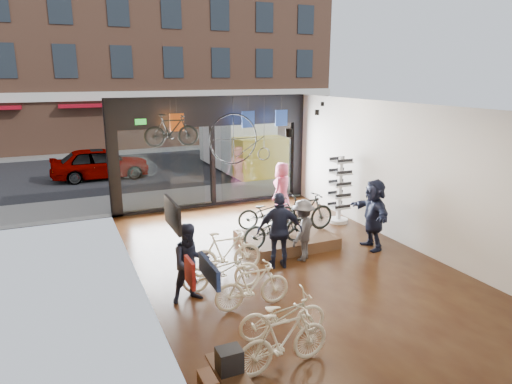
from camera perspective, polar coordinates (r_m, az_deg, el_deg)
ground_plane at (r=11.14m, az=4.77°, el=-9.54°), size 7.00×12.00×0.04m
ceiling at (r=10.20m, az=5.22°, el=10.58°), size 7.00×12.00×0.04m
wall_left at (r=9.38m, az=-14.24°, el=-2.10°), size 0.04×12.00×3.80m
wall_right at (r=12.55m, az=19.23°, el=1.69°), size 0.04×12.00×3.80m
storefront at (r=15.91m, az=-5.49°, el=5.00°), size 7.00×0.26×3.80m
exit_sign at (r=15.06m, az=-14.23°, el=8.51°), size 0.35×0.06×0.18m
street_road at (r=24.82m, az=-12.03°, el=3.70°), size 30.00×18.00×0.02m
sidewalk_near at (r=17.41m, az=-6.60°, el=-0.39°), size 30.00×2.40×0.12m
sidewalk_far at (r=28.68m, az=-13.73°, el=5.17°), size 30.00×2.00×0.12m
opposite_building at (r=30.90m, az=-15.44°, el=18.64°), size 26.00×5.00×14.00m
street_car at (r=21.31m, az=-18.90°, el=3.45°), size 4.16×1.67×1.42m
box_truck at (r=21.73m, az=-1.61°, el=6.11°), size 2.26×6.78×2.67m
floor_bike_1 at (r=7.49m, az=3.45°, el=-17.94°), size 1.67×0.58×0.99m
floor_bike_2 at (r=8.29m, az=3.33°, el=-15.11°), size 1.64×0.75×0.83m
floor_bike_3 at (r=9.17m, az=-0.45°, el=-11.61°), size 1.58×0.50×0.94m
floor_bike_4 at (r=9.90m, az=-4.36°, el=-9.76°), size 1.77×0.86×0.89m
floor_bike_5 at (r=10.61m, az=-3.83°, el=-7.59°), size 1.76×0.55×1.04m
display_platform at (r=12.50m, az=3.78°, el=-5.93°), size 2.40×1.80×0.30m
display_bike_left at (r=11.47m, az=2.46°, el=-4.42°), size 1.92×0.85×0.98m
display_bike_mid at (r=12.47m, az=6.08°, el=-2.64°), size 1.85×0.59×1.10m
display_bike_right at (r=12.80m, az=1.42°, el=-2.56°), size 1.77×0.77×0.90m
customer_1 at (r=9.38m, az=-8.18°, el=-8.76°), size 0.83×0.66×1.66m
customer_2 at (r=10.82m, az=2.98°, el=-4.85°), size 1.17×0.75×1.85m
customer_3 at (r=11.36m, az=5.87°, el=-4.77°), size 1.14×1.08×1.55m
customer_4 at (r=14.98m, az=3.28°, el=0.43°), size 1.01×0.94×1.74m
customer_5 at (r=12.38m, az=14.46°, el=-2.70°), size 0.84×1.82×1.89m
sunglasses_rack at (r=14.32m, az=10.40°, el=0.22°), size 0.67×0.58×2.07m
wall_merch at (r=6.47m, az=-7.00°, el=-15.34°), size 0.40×2.40×2.60m
penny_farthing at (r=14.47m, az=-1.60°, el=6.52°), size 1.99×0.06×1.60m
hung_bike at (r=13.55m, az=-10.54°, el=7.56°), size 1.63×0.66×0.95m
jersey_left at (r=14.61m, az=-9.86°, el=8.57°), size 0.45×0.03×0.55m
jersey_mid at (r=15.37m, az=-0.98°, el=9.06°), size 0.45×0.03×0.55m
jersey_right at (r=15.89m, az=3.19°, el=9.22°), size 0.45×0.03×0.55m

